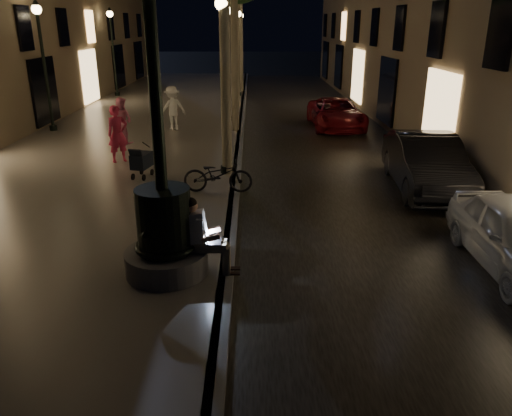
{
  "coord_description": "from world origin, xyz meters",
  "views": [
    {
      "loc": [
        0.45,
        -5.61,
        4.2
      ],
      "look_at": [
        0.52,
        3.0,
        0.99
      ],
      "focal_mm": 35.0,
      "sensor_mm": 36.0,
      "label": 1
    }
  ],
  "objects_px": {
    "lamp_left_c": "(112,41)",
    "pedestrian_white": "(172,108)",
    "fountain_lamppost": "(164,217)",
    "car_second": "(426,163)",
    "pedestrian_red": "(118,134)",
    "stroller": "(141,161)",
    "lamp_left_b": "(42,50)",
    "car_third": "(336,113)",
    "bicycle": "(218,175)",
    "lamp_curb_a": "(223,62)",
    "lamp_curb_d": "(241,37)",
    "pedestrian_pink": "(122,121)",
    "seated_man_laptop": "(202,234)",
    "lamp_curb_b": "(234,47)",
    "lamp_curb_c": "(238,41)"
  },
  "relations": [
    {
      "from": "lamp_left_c",
      "to": "pedestrian_white",
      "type": "xyz_separation_m",
      "value": [
        4.73,
        -9.86,
        -2.19
      ]
    },
    {
      "from": "fountain_lamppost",
      "to": "car_second",
      "type": "relative_size",
      "value": 1.17
    },
    {
      "from": "pedestrian_red",
      "to": "stroller",
      "type": "bearing_deg",
      "value": -90.96
    },
    {
      "from": "lamp_left_b",
      "to": "car_third",
      "type": "bearing_deg",
      "value": 6.94
    },
    {
      "from": "lamp_left_b",
      "to": "bicycle",
      "type": "height_order",
      "value": "lamp_left_b"
    },
    {
      "from": "lamp_curb_a",
      "to": "bicycle",
      "type": "xyz_separation_m",
      "value": [
        -0.1,
        -1.71,
        -2.58
      ]
    },
    {
      "from": "car_second",
      "to": "lamp_curb_a",
      "type": "bearing_deg",
      "value": 173.86
    },
    {
      "from": "lamp_curb_d",
      "to": "pedestrian_pink",
      "type": "distance_m",
      "value": 20.74
    },
    {
      "from": "fountain_lamppost",
      "to": "car_third",
      "type": "distance_m",
      "value": 14.3
    },
    {
      "from": "lamp_left_b",
      "to": "lamp_curb_a",
      "type": "bearing_deg",
      "value": -40.2
    },
    {
      "from": "seated_man_laptop",
      "to": "stroller",
      "type": "relative_size",
      "value": 1.4
    },
    {
      "from": "seated_man_laptop",
      "to": "car_third",
      "type": "height_order",
      "value": "seated_man_laptop"
    },
    {
      "from": "lamp_curb_b",
      "to": "bicycle",
      "type": "height_order",
      "value": "lamp_curb_b"
    },
    {
      "from": "lamp_left_c",
      "to": "car_second",
      "type": "relative_size",
      "value": 1.08
    },
    {
      "from": "car_second",
      "to": "pedestrian_pink",
      "type": "bearing_deg",
      "value": 156.97
    },
    {
      "from": "seated_man_laptop",
      "to": "car_third",
      "type": "relative_size",
      "value": 0.31
    },
    {
      "from": "pedestrian_white",
      "to": "bicycle",
      "type": "distance_m",
      "value": 8.18
    },
    {
      "from": "fountain_lamppost",
      "to": "lamp_curb_c",
      "type": "height_order",
      "value": "fountain_lamppost"
    },
    {
      "from": "seated_man_laptop",
      "to": "lamp_left_b",
      "type": "height_order",
      "value": "lamp_left_b"
    },
    {
      "from": "car_third",
      "to": "bicycle",
      "type": "xyz_separation_m",
      "value": [
        -4.4,
        -9.09,
        0.04
      ]
    },
    {
      "from": "lamp_curb_a",
      "to": "bicycle",
      "type": "distance_m",
      "value": 3.1
    },
    {
      "from": "seated_man_laptop",
      "to": "lamp_curb_d",
      "type": "relative_size",
      "value": 0.28
    },
    {
      "from": "stroller",
      "to": "pedestrian_red",
      "type": "height_order",
      "value": "pedestrian_red"
    },
    {
      "from": "fountain_lamppost",
      "to": "lamp_curb_d",
      "type": "height_order",
      "value": "fountain_lamppost"
    },
    {
      "from": "lamp_curb_a",
      "to": "pedestrian_pink",
      "type": "xyz_separation_m",
      "value": [
        -3.78,
        3.73,
        -2.23
      ]
    },
    {
      "from": "lamp_curb_a",
      "to": "lamp_curb_d",
      "type": "relative_size",
      "value": 1.0
    },
    {
      "from": "car_second",
      "to": "bicycle",
      "type": "height_order",
      "value": "car_second"
    },
    {
      "from": "lamp_curb_b",
      "to": "stroller",
      "type": "height_order",
      "value": "lamp_curb_b"
    },
    {
      "from": "lamp_curb_c",
      "to": "lamp_curb_d",
      "type": "bearing_deg",
      "value": 90.0
    },
    {
      "from": "fountain_lamppost",
      "to": "lamp_left_c",
      "type": "distance_m",
      "value": 23.0
    },
    {
      "from": "car_third",
      "to": "pedestrian_pink",
      "type": "xyz_separation_m",
      "value": [
        -8.08,
        -3.66,
        0.39
      ]
    },
    {
      "from": "seated_man_laptop",
      "to": "lamp_left_c",
      "type": "relative_size",
      "value": 0.28
    },
    {
      "from": "seated_man_laptop",
      "to": "pedestrian_white",
      "type": "distance_m",
      "value": 12.35
    },
    {
      "from": "lamp_curb_b",
      "to": "lamp_left_c",
      "type": "bearing_deg",
      "value": 131.59
    },
    {
      "from": "seated_man_laptop",
      "to": "lamp_left_c",
      "type": "distance_m",
      "value": 23.21
    },
    {
      "from": "car_third",
      "to": "bicycle",
      "type": "height_order",
      "value": "car_third"
    },
    {
      "from": "seated_man_laptop",
      "to": "lamp_curb_b",
      "type": "relative_size",
      "value": 0.28
    },
    {
      "from": "lamp_curb_b",
      "to": "pedestrian_pink",
      "type": "xyz_separation_m",
      "value": [
        -3.78,
        -4.27,
        -2.23
      ]
    },
    {
      "from": "car_third",
      "to": "car_second",
      "type": "bearing_deg",
      "value": -83.97
    },
    {
      "from": "lamp_curb_d",
      "to": "bicycle",
      "type": "xyz_separation_m",
      "value": [
        -0.1,
        -25.71,
        -2.58
      ]
    },
    {
      "from": "lamp_curb_c",
      "to": "car_second",
      "type": "xyz_separation_m",
      "value": [
        5.33,
        -16.98,
        -2.5
      ]
    },
    {
      "from": "lamp_curb_c",
      "to": "stroller",
      "type": "relative_size",
      "value": 5.01
    },
    {
      "from": "lamp_left_b",
      "to": "pedestrian_pink",
      "type": "xyz_separation_m",
      "value": [
        3.32,
        -2.27,
        -2.23
      ]
    },
    {
      "from": "seated_man_laptop",
      "to": "lamp_left_c",
      "type": "height_order",
      "value": "lamp_left_c"
    },
    {
      "from": "lamp_curb_b",
      "to": "car_second",
      "type": "bearing_deg",
      "value": -59.33
    },
    {
      "from": "lamp_curb_d",
      "to": "stroller",
      "type": "relative_size",
      "value": 5.01
    },
    {
      "from": "lamp_left_b",
      "to": "lamp_left_c",
      "type": "relative_size",
      "value": 1.0
    },
    {
      "from": "lamp_left_c",
      "to": "fountain_lamppost",
      "type": "bearing_deg",
      "value": -73.78
    },
    {
      "from": "lamp_curb_c",
      "to": "pedestrian_red",
      "type": "xyz_separation_m",
      "value": [
        -3.29,
        -14.75,
        -2.18
      ]
    },
    {
      "from": "pedestrian_red",
      "to": "lamp_left_b",
      "type": "bearing_deg",
      "value": 96.52
    }
  ]
}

